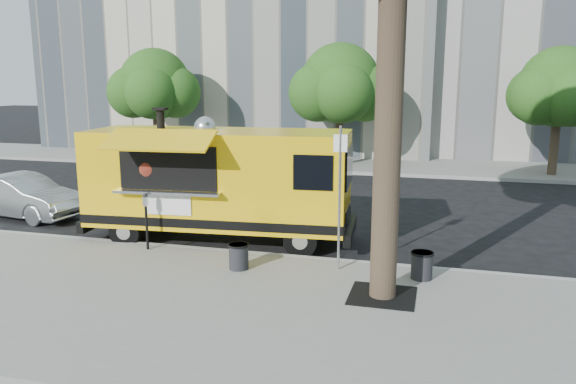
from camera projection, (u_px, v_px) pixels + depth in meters
name	position (u px, v px, depth m)	size (l,w,h in m)	color
ground	(287.00, 249.00, 13.66)	(120.00, 120.00, 0.00)	black
sidewalk	(226.00, 310.00, 9.86)	(60.00, 6.00, 0.15)	gray
curb	(276.00, 257.00, 12.77)	(60.00, 0.14, 0.16)	#999993
far_sidewalk	(363.00, 165.00, 26.41)	(60.00, 5.00, 0.15)	gray
tree_well	(382.00, 296.00, 10.31)	(1.20, 1.20, 0.02)	black
far_tree_a	(155.00, 84.00, 27.12)	(3.42, 3.42, 5.36)	#33261C
far_tree_b	(340.00, 84.00, 25.16)	(3.60, 3.60, 5.50)	#33261C
far_tree_c	(560.00, 87.00, 22.57)	(3.24, 3.24, 5.21)	#33261C
sign_post	(340.00, 190.00, 11.43)	(0.28, 0.06, 3.00)	silver
parking_meter	(146.00, 215.00, 12.96)	(0.11, 0.11, 1.33)	black
food_truck	(218.00, 181.00, 13.99)	(6.91, 3.54, 3.34)	yellow
sedan	(22.00, 196.00, 16.61)	(1.36, 3.90, 1.28)	#ACB0B3
trash_bin_left	(239.00, 256.00, 11.73)	(0.45, 0.45, 0.54)	black
trash_bin_right	(422.00, 264.00, 11.15)	(0.46, 0.46, 0.55)	black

